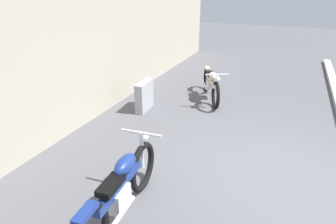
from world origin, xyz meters
The scene contains 5 objects.
ground_plane centered at (0.00, 0.00, 0.00)m, with size 40.00×40.00×0.00m, color #56565B.
building_wall centered at (0.00, 4.42, 1.43)m, with size 18.00×0.30×2.87m, color #B2A893.
stone_marker centered at (1.75, 3.40, 0.37)m, with size 0.76×0.20×0.73m, color #9E9EA3.
motorcycle_blue centered at (-1.76, 1.94, 0.48)m, with size 2.22×0.62×1.00m.
motorcycle_cream centered at (3.09, 2.05, 0.44)m, with size 1.89×1.04×0.92m.
Camera 1 is at (-4.31, 0.17, 2.94)m, focal length 31.02 mm.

